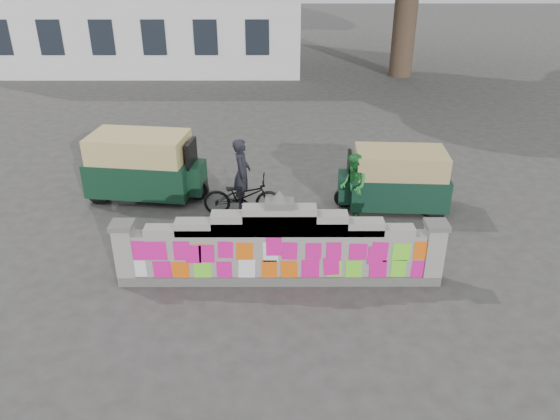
{
  "coord_description": "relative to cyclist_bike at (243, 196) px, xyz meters",
  "views": [
    {
      "loc": [
        -0.01,
        -9.18,
        6.24
      ],
      "look_at": [
        0.01,
        1.0,
        1.1
      ],
      "focal_mm": 35.0,
      "sensor_mm": 36.0,
      "label": 1
    }
  ],
  "objects": [
    {
      "name": "ground",
      "position": [
        0.9,
        -2.93,
        -0.51
      ],
      "size": [
        100.0,
        100.0,
        0.0
      ],
      "primitive_type": "plane",
      "color": "#383533",
      "rests_on": "ground"
    },
    {
      "name": "parapet_wall",
      "position": [
        0.9,
        -2.94,
        0.24
      ],
      "size": [
        6.48,
        0.44,
        2.01
      ],
      "color": "#4C4C49",
      "rests_on": "ground"
    },
    {
      "name": "rickshaw_left",
      "position": [
        -2.63,
        1.1,
        0.38
      ],
      "size": [
        3.17,
        1.78,
        1.71
      ],
      "rotation": [
        0.0,
        0.0,
        -0.13
      ],
      "color": "#10311F",
      "rests_on": "ground"
    },
    {
      "name": "rickshaw_right",
      "position": [
        3.82,
        0.4,
        0.29
      ],
      "size": [
        2.82,
        1.43,
        1.54
      ],
      "rotation": [
        0.0,
        0.0,
        3.08
      ],
      "color": "black",
      "rests_on": "ground"
    },
    {
      "name": "pedestrian",
      "position": [
        2.69,
        -0.07,
        0.3
      ],
      "size": [
        0.64,
        0.81,
        1.61
      ],
      "primitive_type": "imported",
      "rotation": [
        0.0,
        0.0,
        -1.52
      ],
      "color": "#227D32",
      "rests_on": "ground"
    },
    {
      "name": "cyclist_rider",
      "position": [
        0.0,
        0.0,
        0.35
      ],
      "size": [
        0.42,
        0.64,
        1.73
      ],
      "primitive_type": "imported",
      "rotation": [
        0.0,
        0.0,
        1.55
      ],
      "color": "black",
      "rests_on": "ground"
    },
    {
      "name": "cyclist_bike",
      "position": [
        0.0,
        0.0,
        0.0
      ],
      "size": [
        1.95,
        0.71,
        1.02
      ],
      "primitive_type": "imported",
      "rotation": [
        0.0,
        0.0,
        1.55
      ],
      "color": "black",
      "rests_on": "ground"
    }
  ]
}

